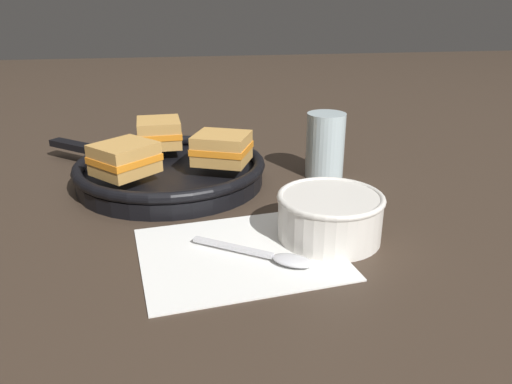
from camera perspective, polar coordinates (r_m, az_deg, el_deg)
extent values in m
plane|color=#382B21|center=(0.67, 1.58, -4.09)|extent=(4.00, 4.00, 0.00)
cube|color=white|center=(0.60, -1.92, -6.91)|extent=(0.26, 0.23, 0.00)
cylinder|color=silver|center=(0.64, 8.42, -2.88)|extent=(0.13, 0.13, 0.06)
cylinder|color=orange|center=(0.63, 8.50, -1.54)|extent=(0.11, 0.11, 0.01)
torus|color=silver|center=(0.63, 8.55, -0.62)|extent=(0.13, 0.13, 0.01)
cube|color=silver|center=(0.60, -2.70, -6.31)|extent=(0.09, 0.07, 0.01)
ellipsoid|color=silver|center=(0.58, 4.24, -7.82)|extent=(0.06, 0.05, 0.01)
cylinder|color=black|center=(0.83, -9.67, 1.74)|extent=(0.30, 0.30, 0.02)
torus|color=black|center=(0.83, -9.76, 3.11)|extent=(0.31, 0.31, 0.02)
cube|color=black|center=(0.98, -19.59, 4.89)|extent=(0.12, 0.11, 0.01)
cube|color=#C18E47|center=(0.80, -3.90, 4.06)|extent=(0.10, 0.10, 0.02)
cube|color=orange|center=(0.79, -3.92, 5.02)|extent=(0.11, 0.10, 0.01)
cube|color=#C18E47|center=(0.79, -3.95, 6.00)|extent=(0.10, 0.10, 0.02)
cube|color=#C18E47|center=(0.90, -10.95, 5.82)|extent=(0.08, 0.09, 0.02)
cube|color=orange|center=(0.90, -11.01, 6.68)|extent=(0.08, 0.09, 0.01)
cube|color=#C18E47|center=(0.89, -11.08, 7.55)|extent=(0.08, 0.09, 0.02)
cube|color=#C18E47|center=(0.77, -14.69, 2.73)|extent=(0.11, 0.11, 0.02)
cube|color=orange|center=(0.76, -14.78, 3.72)|extent=(0.11, 0.11, 0.01)
cube|color=#C18E47|center=(0.76, -14.88, 4.73)|extent=(0.11, 0.11, 0.02)
cylinder|color=silver|center=(0.85, 7.91, 5.32)|extent=(0.06, 0.06, 0.11)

